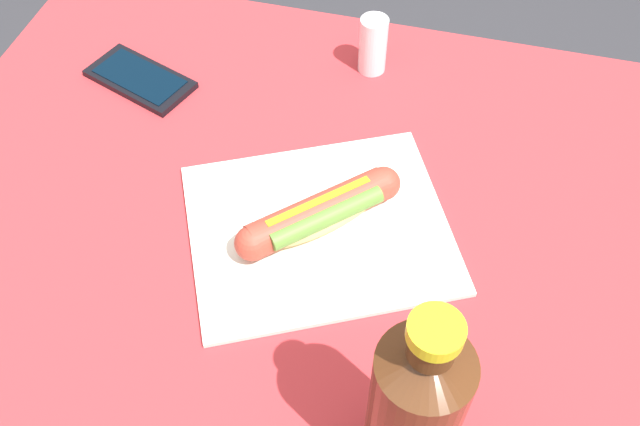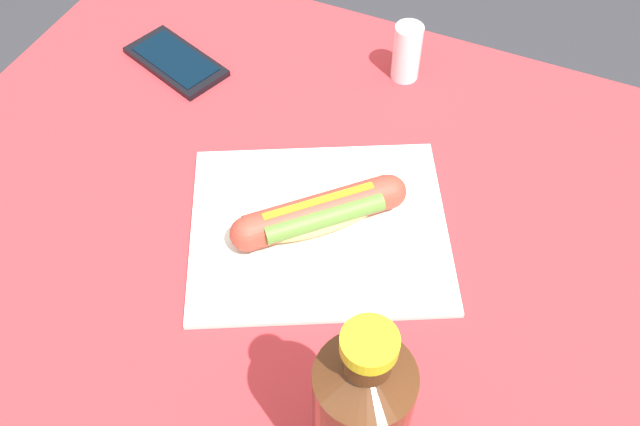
% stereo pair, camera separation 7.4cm
% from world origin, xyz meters
% --- Properties ---
extents(dining_table, '(0.97, 0.80, 0.76)m').
position_xyz_m(dining_table, '(0.00, 0.00, 0.60)').
color(dining_table, brown).
rests_on(dining_table, ground).
extents(paper_wrapper, '(0.35, 0.33, 0.01)m').
position_xyz_m(paper_wrapper, '(-0.00, -0.02, 0.76)').
color(paper_wrapper, silver).
rests_on(paper_wrapper, dining_table).
extents(hot_dog, '(0.15, 0.15, 0.04)m').
position_xyz_m(hot_dog, '(-0.00, -0.02, 0.79)').
color(hot_dog, '#E5BC75').
rests_on(hot_dog, paper_wrapper).
extents(cell_phone, '(0.15, 0.11, 0.01)m').
position_xyz_m(cell_phone, '(0.28, -0.20, 0.76)').
color(cell_phone, black).
rests_on(cell_phone, dining_table).
extents(soda_bottle, '(0.07, 0.07, 0.24)m').
position_xyz_m(soda_bottle, '(-0.13, 0.20, 0.86)').
color(soda_bottle, '#4C2814').
rests_on(soda_bottle, dining_table).
extents(salt_shaker, '(0.04, 0.04, 0.08)m').
position_xyz_m(salt_shaker, '(0.00, -0.30, 0.79)').
color(salt_shaker, silver).
rests_on(salt_shaker, dining_table).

